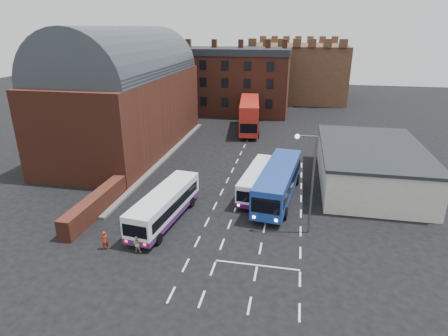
% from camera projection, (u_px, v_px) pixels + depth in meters
% --- Properties ---
extents(ground, '(180.00, 180.00, 0.00)m').
position_uv_depth(ground, '(200.00, 236.00, 30.27)').
color(ground, black).
extents(railway_station, '(12.00, 28.00, 16.00)m').
position_uv_depth(railway_station, '(126.00, 93.00, 49.64)').
color(railway_station, '#602B1E').
rests_on(railway_station, ground).
extents(forecourt_wall, '(1.20, 10.00, 1.80)m').
position_uv_depth(forecourt_wall, '(96.00, 205.00, 33.64)').
color(forecourt_wall, '#602B1E').
rests_on(forecourt_wall, ground).
extents(cream_building, '(10.40, 16.40, 4.25)m').
position_uv_depth(cream_building, '(370.00, 165.00, 39.61)').
color(cream_building, beige).
rests_on(cream_building, ground).
extents(brick_terrace, '(22.00, 10.00, 11.00)m').
position_uv_depth(brick_terrace, '(230.00, 84.00, 71.59)').
color(brick_terrace, brown).
rests_on(brick_terrace, ground).
extents(castle_keep, '(22.00, 22.00, 12.00)m').
position_uv_depth(castle_keep, '(296.00, 72.00, 87.56)').
color(castle_keep, brown).
rests_on(castle_keep, ground).
extents(bus_white_outbound, '(3.42, 10.30, 2.76)m').
position_uv_depth(bus_white_outbound, '(165.00, 204.00, 32.14)').
color(bus_white_outbound, white).
rests_on(bus_white_outbound, ground).
extents(bus_white_inbound, '(3.16, 9.58, 2.56)m').
position_uv_depth(bus_white_inbound, '(258.00, 179.00, 37.67)').
color(bus_white_inbound, white).
rests_on(bus_white_inbound, ground).
extents(bus_blue, '(4.13, 12.31, 3.29)m').
position_uv_depth(bus_blue, '(278.00, 181.00, 36.13)').
color(bus_blue, navy).
rests_on(bus_blue, ground).
extents(bus_red_double, '(4.34, 12.81, 5.02)m').
position_uv_depth(bus_red_double, '(249.00, 115.00, 59.81)').
color(bus_red_double, red).
rests_on(bus_red_double, ground).
extents(street_lamp, '(1.70, 0.37, 8.35)m').
position_uv_depth(street_lamp, '(309.00, 176.00, 29.09)').
color(street_lamp, '#525358').
rests_on(street_lamp, ground).
extents(pedestrian_red, '(0.66, 0.62, 1.52)m').
position_uv_depth(pedestrian_red, '(105.00, 240.00, 28.29)').
color(pedestrian_red, '#A02D19').
rests_on(pedestrian_red, ground).
extents(pedestrian_beige, '(0.69, 0.54, 1.39)m').
position_uv_depth(pedestrian_beige, '(137.00, 243.00, 28.00)').
color(pedestrian_beige, '#CCBC87').
rests_on(pedestrian_beige, ground).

